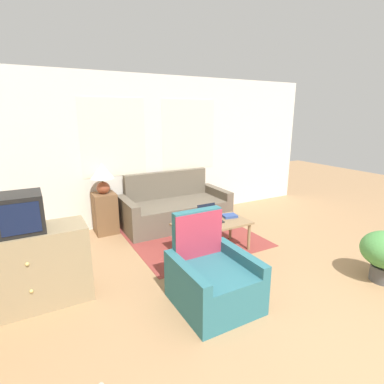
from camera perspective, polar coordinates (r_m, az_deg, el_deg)
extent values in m
plane|color=#A87F56|center=(3.01, 31.78, -28.16)|extent=(16.00, 16.00, 0.00)
cube|color=white|center=(5.56, -6.51, 7.99)|extent=(6.72, 0.05, 2.60)
cube|color=white|center=(5.26, -14.69, 9.96)|extent=(1.10, 0.01, 1.30)
cube|color=white|center=(5.78, -0.60, 10.83)|extent=(1.10, 0.01, 1.30)
cube|color=brown|center=(4.94, -0.05, -8.41)|extent=(1.96, 1.92, 0.01)
cube|color=#665B4C|center=(5.37, -3.08, -4.10)|extent=(1.60, 0.87, 0.42)
cube|color=#665B4C|center=(5.63, -4.79, -0.66)|extent=(1.60, 0.12, 0.91)
cube|color=#665B4C|center=(5.05, -12.04, -4.76)|extent=(0.14, 0.87, 0.57)
cube|color=#665B4C|center=(5.76, 4.74, -2.03)|extent=(0.14, 0.87, 0.57)
cube|color=#2D6B75|center=(3.26, 4.23, -17.55)|extent=(0.56, 0.82, 0.41)
cube|color=#2D6B75|center=(3.40, 0.95, -10.98)|extent=(0.56, 0.10, 0.94)
cube|color=#2D6B75|center=(3.09, -1.20, -18.25)|extent=(0.10, 0.82, 0.53)
cube|color=#2D6B75|center=(3.40, 9.12, -15.09)|extent=(0.10, 0.82, 0.53)
cube|color=#B23347|center=(3.31, 1.44, -9.59)|extent=(0.57, 0.01, 0.68)
cube|color=#998460|center=(3.56, -28.61, -12.70)|extent=(1.16, 0.47, 0.82)
sphere|color=tan|center=(3.28, -28.89, -11.95)|extent=(0.04, 0.04, 0.04)
sphere|color=tan|center=(3.41, -28.27, -16.31)|extent=(0.04, 0.04, 0.04)
cube|color=black|center=(3.35, -29.87, -3.46)|extent=(0.41, 0.40, 0.38)
cube|color=#0F1938|center=(3.16, -29.88, -4.49)|extent=(0.33, 0.01, 0.30)
cube|color=brown|center=(5.18, -16.20, -3.91)|extent=(0.36, 0.36, 0.68)
ellipsoid|color=brown|center=(5.06, -16.55, 0.79)|extent=(0.21, 0.21, 0.19)
cylinder|color=tan|center=(5.03, -16.66, 2.19)|extent=(0.02, 0.02, 0.06)
cone|color=white|center=(5.00, -16.78, 3.88)|extent=(0.38, 0.38, 0.24)
cube|color=#8E704C|center=(4.30, 3.85, -6.06)|extent=(1.09, 0.56, 0.03)
cylinder|color=#8E704C|center=(3.97, -0.52, -11.27)|extent=(0.04, 0.04, 0.41)
cylinder|color=#8E704C|center=(4.49, 10.79, -8.39)|extent=(0.04, 0.04, 0.41)
cylinder|color=#8E704C|center=(4.34, -3.41, -8.93)|extent=(0.04, 0.04, 0.41)
cylinder|color=#8E704C|center=(4.82, 7.33, -6.59)|extent=(0.04, 0.04, 0.41)
cube|color=black|center=(4.32, 3.81, -5.61)|extent=(0.29, 0.22, 0.02)
cube|color=black|center=(4.39, 2.87, -3.67)|extent=(0.29, 0.07, 0.21)
cylinder|color=teal|center=(4.28, 0.25, -5.25)|extent=(0.10, 0.10, 0.09)
cube|color=#334C8E|center=(4.55, 7.17, -4.52)|extent=(0.23, 0.20, 0.04)
cube|color=black|center=(4.15, -0.41, -6.41)|extent=(0.06, 0.15, 0.02)
cylinder|color=#4C4C4C|center=(4.35, 32.52, -12.94)|extent=(0.27, 0.27, 0.19)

